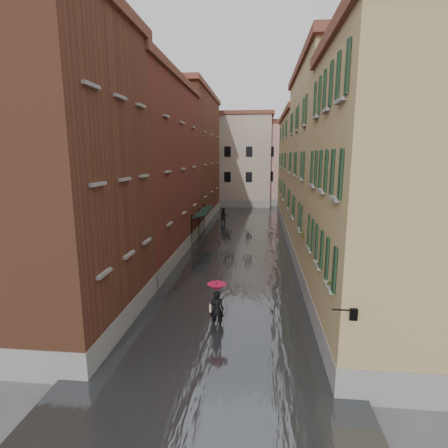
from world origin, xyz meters
The scene contains 16 objects.
ground centered at (0.00, 0.00, 0.00)m, with size 120.00×120.00×0.00m, color #515154.
floodwater centered at (0.00, 13.00, 0.10)m, with size 10.00×60.00×0.20m, color #3E4145.
building_left_near centered at (-7.00, -2.00, 6.50)m, with size 6.00×8.00×13.00m, color brown.
building_left_mid centered at (-7.00, 9.00, 6.25)m, with size 6.00×14.00×12.50m, color maroon.
building_left_far centered at (-7.00, 24.00, 7.00)m, with size 6.00×16.00×14.00m, color brown.
building_right_near centered at (7.00, -2.00, 5.75)m, with size 6.00×8.00×11.50m, color tan.
building_right_mid centered at (7.00, 9.00, 6.50)m, with size 6.00×14.00×13.00m, color tan.
building_right_far centered at (7.00, 24.00, 5.75)m, with size 6.00×16.00×11.50m, color tan.
building_end_cream centered at (-3.00, 38.00, 6.50)m, with size 12.00×9.00×13.00m, color #B6A991.
building_end_pink centered at (6.00, 40.00, 6.00)m, with size 10.00×9.00×12.00m, color #CF9991.
awning_near centered at (-3.48, 13.49, 2.48)m, with size 1.09×3.41×2.80m.
awning_far centered at (-3.49, 16.63, 2.47)m, with size 1.09×3.07×2.80m.
wall_lantern centered at (4.33, -6.00, 3.01)m, with size 0.71×0.22×0.35m.
window_planters centered at (4.12, -0.85, 3.51)m, with size 0.59×8.36×0.84m.
pedestrian_main centered at (-0.23, -1.59, 1.19)m, with size 0.86×0.86×2.06m.
pedestrian_far centered at (-2.30, 21.53, 0.95)m, with size 0.92×0.72×1.90m, color black.
Camera 1 is at (1.56, -15.83, 7.56)m, focal length 28.00 mm.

